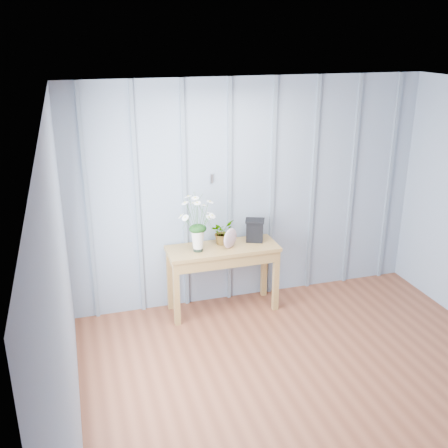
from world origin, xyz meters
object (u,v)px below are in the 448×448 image
object	(u,v)px
sideboard	(223,257)
carved_box	(255,230)
felt_disc_vessel	(230,238)
daisy_vase	(197,215)

from	to	relation	value
sideboard	carved_box	distance (m)	0.46
sideboard	felt_disc_vessel	world-z (taller)	felt_disc_vessel
daisy_vase	carved_box	world-z (taller)	daisy_vase
daisy_vase	carved_box	bearing A→B (deg)	7.51
felt_disc_vessel	carved_box	size ratio (longest dim) A/B	0.88
sideboard	daisy_vase	world-z (taller)	daisy_vase
felt_disc_vessel	carved_box	bearing A→B (deg)	-18.19
sideboard	carved_box	world-z (taller)	carved_box
sideboard	daisy_vase	distance (m)	0.59
sideboard	felt_disc_vessel	xyz separation A→B (m)	(0.07, -0.05, 0.22)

